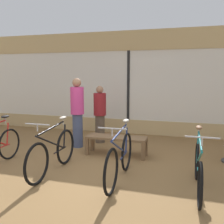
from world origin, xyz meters
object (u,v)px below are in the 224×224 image
at_px(bicycle_left, 53,152).
at_px(customer_by_window, 100,113).
at_px(customer_near_rack, 77,111).
at_px(bicycle_right, 120,158).
at_px(bicycle_far_right, 198,168).
at_px(display_bench, 116,140).

bearing_deg(bicycle_left, customer_by_window, 86.51).
height_order(bicycle_left, customer_near_rack, customer_near_rack).
relative_size(bicycle_right, customer_by_window, 1.15).
bearing_deg(bicycle_far_right, customer_by_window, 136.43).
distance_m(display_bench, customer_near_rack, 1.33).
distance_m(display_bench, customer_by_window, 1.30).
relative_size(bicycle_left, bicycle_far_right, 1.05).
height_order(bicycle_right, customer_by_window, customer_by_window).
bearing_deg(bicycle_left, display_bench, 56.96).
bearing_deg(display_bench, bicycle_left, -123.04).
distance_m(bicycle_left, customer_near_rack, 1.83).
xyz_separation_m(bicycle_far_right, customer_by_window, (-2.48, 2.35, 0.43)).
bearing_deg(bicycle_left, customer_near_rack, 98.70).
height_order(display_bench, customer_near_rack, customer_near_rack).
xyz_separation_m(customer_near_rack, customer_by_window, (0.41, 0.59, -0.12)).
xyz_separation_m(bicycle_far_right, display_bench, (-1.74, 1.39, -0.02)).
bearing_deg(customer_near_rack, bicycle_left, -81.30).
relative_size(bicycle_left, customer_by_window, 1.14).
height_order(bicycle_far_right, customer_near_rack, customer_near_rack).
distance_m(bicycle_far_right, display_bench, 2.23).
bearing_deg(bicycle_right, bicycle_far_right, -2.44).
distance_m(bicycle_far_right, customer_near_rack, 3.43).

